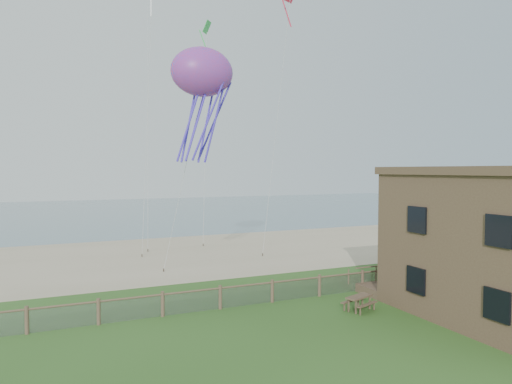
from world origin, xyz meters
The scene contains 9 objects.
ground centered at (0.00, 0.00, 0.00)m, with size 160.00×160.00×0.00m, color #2B501B.
sand_beach centered at (0.00, 22.00, 0.00)m, with size 72.00×20.00×0.02m, color tan.
ocean centered at (0.00, 66.00, 0.00)m, with size 160.00×68.00×0.02m, color slate.
chainlink_fence centered at (0.00, 6.00, 0.55)m, with size 36.20×0.20×1.25m, color brown, non-canonical shape.
motel_deck centered at (13.00, 5.00, 0.25)m, with size 15.00×2.00×0.50m, color brown.
picnic_table centered at (3.48, 2.91, 0.33)m, with size 1.58×1.19×0.67m, color brown, non-canonical shape.
octopus_kite centered at (-1.82, 12.82, 11.60)m, with size 3.85×2.71×7.92m, color #FF284A, non-canonical shape.
kite_red centered at (5.49, 14.38, 19.63)m, with size 1.25×0.70×2.68m, color red, non-canonical shape.
kite_green centered at (1.20, 21.20, 18.39)m, with size 1.06×0.70×2.82m, color #36CE53, non-canonical shape.
Camera 1 is at (-10.71, -16.15, 7.23)m, focal length 32.00 mm.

